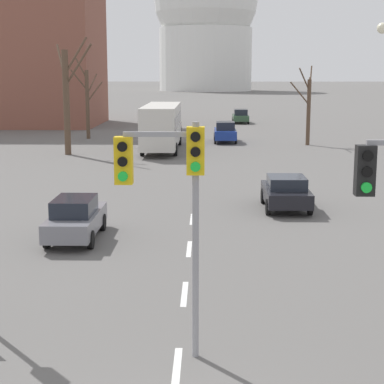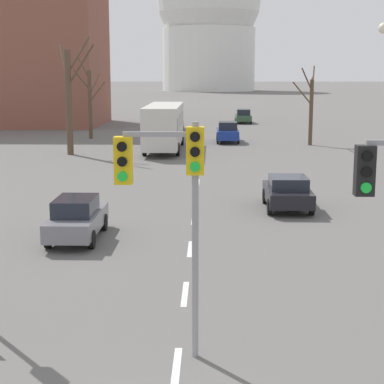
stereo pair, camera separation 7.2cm
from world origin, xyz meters
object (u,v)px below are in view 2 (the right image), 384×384
object	(u,v)px
sedan_far_left	(288,192)
sedan_far_right	(228,132)
traffic_signal_centre_tall	(170,182)
sedan_near_right	(175,125)
sedan_mid_centre	(77,218)
city_bus	(164,124)
sedan_near_left	(243,116)

from	to	relation	value
sedan_far_left	sedan_far_right	size ratio (longest dim) A/B	0.89
traffic_signal_centre_tall	sedan_far_right	size ratio (longest dim) A/B	1.12
traffic_signal_centre_tall	sedan_near_right	distance (m)	50.41
traffic_signal_centre_tall	sedan_far_left	xyz separation A→B (m)	(4.21, 14.98, -2.99)
sedan_mid_centre	sedan_far_left	xyz separation A→B (m)	(8.19, 5.38, -0.01)
sedan_far_right	city_bus	world-z (taller)	city_bus
sedan_mid_centre	city_bus	world-z (taller)	city_bus
sedan_near_left	sedan_far_right	bearing A→B (deg)	-96.45
traffic_signal_centre_tall	sedan_mid_centre	xyz separation A→B (m)	(-3.98, 9.59, -2.98)
sedan_far_left	city_bus	xyz separation A→B (m)	(-6.94, 21.28, 1.28)
sedan_far_right	sedan_near_right	bearing A→B (deg)	121.97
sedan_near_left	sedan_far_left	world-z (taller)	sedan_near_left
traffic_signal_centre_tall	sedan_far_right	xyz separation A→B (m)	(2.29, 42.24, -2.88)
sedan_far_left	sedan_far_right	bearing A→B (deg)	94.03
city_bus	sedan_far_right	bearing A→B (deg)	50.03
sedan_near_left	sedan_near_right	world-z (taller)	sedan_near_right
sedan_far_right	city_bus	size ratio (longest dim) A/B	0.41
sedan_mid_centre	sedan_far_right	bearing A→B (deg)	79.13
sedan_near_left	sedan_far_left	size ratio (longest dim) A/B	1.15
sedan_near_left	city_bus	bearing A→B (deg)	-105.28
sedan_near_left	sedan_far_right	xyz separation A→B (m)	(-2.39, -21.11, 0.07)
sedan_mid_centre	city_bus	bearing A→B (deg)	87.32
traffic_signal_centre_tall	sedan_near_left	xyz separation A→B (m)	(4.67, 63.35, -2.95)
sedan_near_left	city_bus	size ratio (longest dim) A/B	0.42
city_bus	traffic_signal_centre_tall	bearing A→B (deg)	-85.69
sedan_near_right	sedan_far_left	bearing A→B (deg)	-78.90
city_bus	sedan_near_left	bearing A→B (deg)	74.72
sedan_near_right	city_bus	bearing A→B (deg)	-90.09
traffic_signal_centre_tall	city_bus	distance (m)	36.39
sedan_far_right	city_bus	distance (m)	7.90
sedan_near_left	city_bus	world-z (taller)	city_bus
traffic_signal_centre_tall	sedan_near_left	size ratio (longest dim) A/B	1.10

